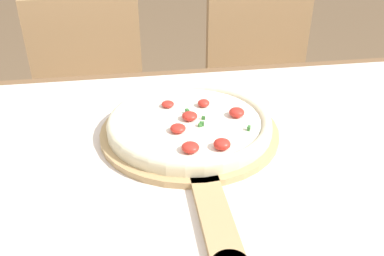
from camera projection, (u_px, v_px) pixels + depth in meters
name	position (u px, v px, depth m)	size (l,w,h in m)	color
dining_table	(224.00, 216.00, 0.75)	(1.33, 0.87, 0.78)	brown
towel_cloth	(227.00, 164.00, 0.69)	(1.25, 0.79, 0.00)	silver
pizza_peel	(191.00, 137.00, 0.75)	(0.33, 0.52, 0.01)	tan
pizza	(190.00, 122.00, 0.76)	(0.31, 0.31, 0.04)	beige
chair_left	(93.00, 111.00, 1.43)	(0.42, 0.42, 0.88)	tan
chair_right	(261.00, 99.00, 1.51)	(0.40, 0.40, 0.88)	tan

